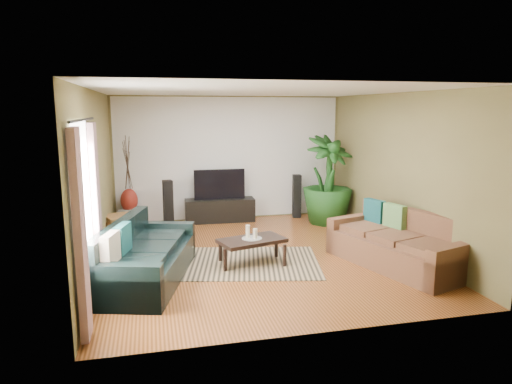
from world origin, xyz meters
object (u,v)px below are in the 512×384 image
object	(u,v)px
speaker_right	(297,196)
side_table	(122,230)
sofa_left	(147,252)
tv_stand	(220,210)
pedestal	(130,218)
coffee_table	(252,251)
speaker_left	(168,205)
potted_plant	(328,180)
television	(219,184)
vase	(129,200)
sofa_right	(397,239)

from	to	relation	value
speaker_right	side_table	distance (m)	3.97
speaker_right	sofa_left	bearing A→B (deg)	-128.48
tv_stand	pedestal	xyz separation A→B (m)	(-1.89, -0.03, -0.06)
coffee_table	side_table	bearing A→B (deg)	126.98
pedestal	coffee_table	bearing A→B (deg)	-55.39
speaker_left	pedestal	world-z (taller)	speaker_left
coffee_table	side_table	size ratio (longest dim) A/B	1.84
pedestal	potted_plant	bearing A→B (deg)	-8.58
coffee_table	pedestal	distance (m)	3.46
television	potted_plant	world-z (taller)	potted_plant
sofa_left	television	world-z (taller)	television
tv_stand	television	xyz separation A→B (m)	(-0.00, 0.00, 0.57)
pedestal	vase	bearing A→B (deg)	0.00
sofa_left	television	xyz separation A→B (m)	(1.53, 3.22, 0.40)
television	pedestal	world-z (taller)	television
sofa_left	potted_plant	distance (m)	4.57
speaker_left	speaker_right	world-z (taller)	speaker_left
pedestal	television	bearing A→B (deg)	0.98
speaker_left	potted_plant	world-z (taller)	potted_plant
coffee_table	potted_plant	bearing A→B (deg)	29.84
speaker_left	speaker_right	xyz separation A→B (m)	(2.86, 0.35, -0.02)
side_table	speaker_right	bearing A→B (deg)	19.81
tv_stand	sofa_right	bearing A→B (deg)	-54.86
vase	television	bearing A→B (deg)	0.98
vase	side_table	size ratio (longest dim) A/B	0.89
television	speaker_left	world-z (taller)	television
pedestal	side_table	distance (m)	1.32
vase	side_table	xyz separation A→B (m)	(-0.09, -1.31, -0.28)
potted_plant	side_table	world-z (taller)	potted_plant
sofa_right	television	bearing A→B (deg)	-164.86
sofa_right	potted_plant	distance (m)	2.86
potted_plant	side_table	xyz separation A→B (m)	(-4.19, -0.69, -0.66)
speaker_right	tv_stand	bearing A→B (deg)	-173.02
potted_plant	side_table	distance (m)	4.30
vase	side_table	world-z (taller)	vase
coffee_table	tv_stand	bearing A→B (deg)	75.23
sofa_right	sofa_left	bearing A→B (deg)	-111.47
side_table	sofa_left	bearing A→B (deg)	-76.51
sofa_left	television	bearing A→B (deg)	-9.25
pedestal	tv_stand	bearing A→B (deg)	0.98
sofa_left	tv_stand	size ratio (longest dim) A/B	1.48
coffee_table	pedestal	size ratio (longest dim) A/B	2.64
television	potted_plant	size ratio (longest dim) A/B	0.58
coffee_table	speaker_left	bearing A→B (deg)	98.89
sofa_right	pedestal	world-z (taller)	sofa_right
side_table	pedestal	bearing A→B (deg)	86.21
sofa_left	vase	distance (m)	3.22
sofa_right	potted_plant	xyz separation A→B (m)	(-0.03, 2.81, 0.51)
tv_stand	television	world-z (taller)	television
speaker_left	pedestal	distance (m)	0.89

